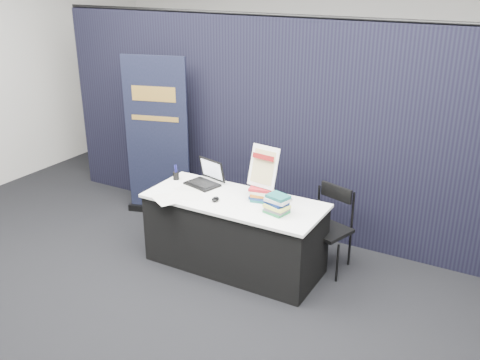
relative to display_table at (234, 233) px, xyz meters
name	(u,v)px	position (x,y,z in m)	size (l,w,h in m)	color
floor	(206,291)	(0.00, -0.55, -0.38)	(8.00, 8.00, 0.00)	black
wall_back	(354,52)	(0.00, 3.45, 1.37)	(8.00, 0.02, 3.50)	#B7B4AD
drape_partition	(281,129)	(0.00, 1.05, 0.82)	(6.00, 0.08, 2.40)	black
display_table	(234,233)	(0.00, 0.00, 0.00)	(1.80, 0.75, 0.75)	black
laptop	(205,178)	(-0.48, 0.20, 0.43)	(0.39, 0.35, 0.26)	black
mouse	(215,199)	(-0.14, -0.12, 0.39)	(0.07, 0.11, 0.03)	black
brochure_left	(189,190)	(-0.52, -0.03, 0.38)	(0.28, 0.20, 0.00)	silver
brochure_mid	(166,199)	(-0.59, -0.34, 0.38)	(0.30, 0.21, 0.00)	white
brochure_right	(185,195)	(-0.48, -0.17, 0.38)	(0.31, 0.22, 0.00)	white
pen_cup	(176,176)	(-0.81, 0.15, 0.42)	(0.07, 0.07, 0.08)	black
book_stack_tall	(262,194)	(0.25, 0.10, 0.44)	(0.23, 0.19, 0.14)	#175856
book_stack_short	(277,204)	(0.51, -0.08, 0.46)	(0.24, 0.21, 0.18)	#207940
info_sign	(263,167)	(0.25, 0.14, 0.71)	(0.32, 0.17, 0.42)	black
pullup_banner	(157,147)	(-1.46, 0.66, 0.49)	(0.83, 0.32, 1.96)	black
stacking_chair	(329,225)	(0.84, 0.45, 0.10)	(0.48, 0.50, 0.85)	black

